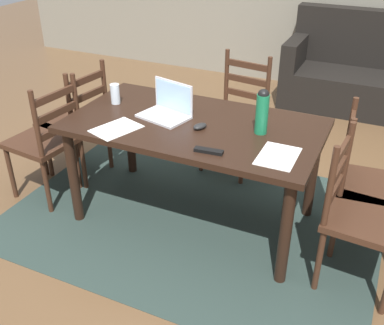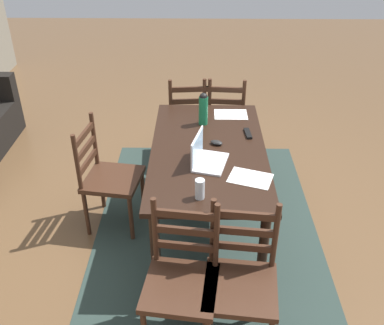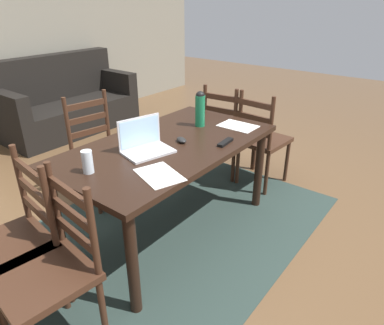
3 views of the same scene
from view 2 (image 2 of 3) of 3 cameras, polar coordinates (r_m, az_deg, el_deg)
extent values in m
plane|color=brown|center=(3.93, 1.90, -7.70)|extent=(14.00, 14.00, 0.00)
cube|color=#283833|center=(3.93, 1.91, -7.67)|extent=(2.58, 1.87, 0.01)
cube|color=black|center=(3.51, 2.11, 1.47)|extent=(1.64, 0.90, 0.04)
cylinder|color=black|center=(3.17, 9.06, -11.35)|extent=(0.07, 0.07, 0.71)
cylinder|color=black|center=(4.36, 6.75, 2.16)|extent=(0.07, 0.07, 0.71)
cylinder|color=black|center=(3.15, -4.71, -11.31)|extent=(0.07, 0.07, 0.71)
cylinder|color=black|center=(4.35, -3.04, 2.25)|extent=(0.07, 0.07, 0.71)
cube|color=#3D2316|center=(4.65, -0.41, 5.78)|extent=(0.48, 0.48, 0.04)
cylinder|color=#3D2316|center=(4.92, -2.76, 4.22)|extent=(0.04, 0.04, 0.43)
cylinder|color=#3D2316|center=(4.94, 1.66, 4.38)|extent=(0.04, 0.04, 0.43)
cylinder|color=#3D2316|center=(4.59, -2.61, 2.01)|extent=(0.04, 0.04, 0.43)
cylinder|color=#3D2316|center=(4.61, 2.12, 2.19)|extent=(0.04, 0.04, 0.43)
cylinder|color=#3D2316|center=(4.36, -2.76, 7.48)|extent=(0.04, 0.04, 0.50)
cylinder|color=#3D2316|center=(4.38, 2.26, 7.63)|extent=(0.04, 0.04, 0.50)
cube|color=#3D2316|center=(4.41, -0.24, 6.38)|extent=(0.06, 0.36, 0.05)
cube|color=#3D2316|center=(4.36, -0.24, 7.86)|extent=(0.06, 0.36, 0.05)
cube|color=#3D2316|center=(4.31, -0.25, 9.38)|extent=(0.06, 0.36, 0.05)
cube|color=#3D2316|center=(4.66, 4.06, 5.73)|extent=(0.47, 0.47, 0.04)
cylinder|color=#3D2316|center=(4.94, 1.82, 4.37)|extent=(0.04, 0.04, 0.43)
cylinder|color=#3D2316|center=(4.94, 6.24, 4.15)|extent=(0.04, 0.04, 0.43)
cylinder|color=#3D2316|center=(4.61, 1.50, 2.18)|extent=(0.04, 0.04, 0.43)
cylinder|color=#3D2316|center=(4.60, 6.23, 1.95)|extent=(0.04, 0.04, 0.43)
cylinder|color=#3D2316|center=(4.38, 1.58, 7.63)|extent=(0.04, 0.04, 0.50)
cylinder|color=#3D2316|center=(4.37, 6.60, 7.38)|extent=(0.04, 0.04, 0.50)
cube|color=#3D2316|center=(4.41, 4.04, 6.33)|extent=(0.05, 0.36, 0.05)
cube|color=#3D2316|center=(4.36, 4.10, 7.81)|extent=(0.05, 0.36, 0.05)
cube|color=#3D2316|center=(4.31, 4.17, 9.33)|extent=(0.05, 0.36, 0.05)
cube|color=#3D2316|center=(2.79, 6.23, -15.75)|extent=(0.49, 0.49, 0.04)
cylinder|color=#3D2316|center=(3.10, 9.74, -16.27)|extent=(0.04, 0.04, 0.43)
cylinder|color=#3D2316|center=(3.10, 2.44, -15.83)|extent=(0.04, 0.04, 0.43)
cylinder|color=#3D2316|center=(2.77, 10.64, -9.42)|extent=(0.04, 0.04, 0.50)
cylinder|color=#3D2316|center=(2.76, 2.69, -8.92)|extent=(0.04, 0.04, 0.50)
cube|color=#3D2316|center=(2.83, 6.54, -10.71)|extent=(0.06, 0.36, 0.05)
cube|color=#3D2316|center=(2.75, 6.70, -8.80)|extent=(0.06, 0.36, 0.05)
cube|color=#3D2316|center=(2.67, 6.87, -6.76)|extent=(0.06, 0.36, 0.05)
cube|color=#3D2316|center=(2.78, -1.48, -15.75)|extent=(0.49, 0.49, 0.04)
cylinder|color=#3D2316|center=(3.07, 2.85, -16.46)|extent=(0.04, 0.04, 0.43)
cylinder|color=#3D2316|center=(3.11, -4.40, -15.67)|extent=(0.04, 0.04, 0.43)
cylinder|color=#3D2316|center=(2.73, 3.15, -9.55)|extent=(0.04, 0.04, 0.50)
cylinder|color=#3D2316|center=(2.78, -4.77, -8.77)|extent=(0.04, 0.04, 0.50)
cube|color=#3D2316|center=(2.81, -0.83, -10.71)|extent=(0.07, 0.36, 0.05)
cube|color=#3D2316|center=(2.73, -0.85, -8.79)|extent=(0.07, 0.36, 0.05)
cube|color=#3D2316|center=(2.65, -0.88, -6.74)|extent=(0.07, 0.36, 0.05)
cube|color=#3D2316|center=(3.72, -10.10, -2.13)|extent=(0.50, 0.50, 0.04)
cylinder|color=#3D2316|center=(3.95, -6.31, -3.69)|extent=(0.04, 0.04, 0.43)
cylinder|color=#3D2316|center=(3.66, -7.83, -7.11)|extent=(0.04, 0.04, 0.43)
cylinder|color=#3D2316|center=(4.06, -11.51, -3.13)|extent=(0.04, 0.04, 0.43)
cylinder|color=#3D2316|center=(3.78, -13.40, -6.39)|extent=(0.04, 0.04, 0.43)
cylinder|color=#3D2316|center=(3.81, -12.43, 2.86)|extent=(0.04, 0.04, 0.50)
cylinder|color=#3D2316|center=(3.51, -14.53, -0.14)|extent=(0.04, 0.04, 0.50)
cube|color=#3D2316|center=(3.71, -13.24, 0.09)|extent=(0.36, 0.08, 0.05)
cube|color=#3D2316|center=(3.64, -13.48, 1.76)|extent=(0.36, 0.08, 0.05)
cube|color=#3D2316|center=(3.59, -13.73, 3.48)|extent=(0.36, 0.08, 0.05)
cube|color=silver|center=(3.31, 2.41, -0.02)|extent=(0.36, 0.29, 0.02)
cube|color=silver|center=(3.27, 0.64, 1.91)|extent=(0.31, 0.09, 0.21)
cube|color=#A5CCEA|center=(3.27, 0.74, 1.90)|extent=(0.29, 0.08, 0.19)
cylinder|color=#197247|center=(3.82, 1.46, 6.69)|extent=(0.08, 0.08, 0.25)
sphere|color=black|center=(3.77, 1.49, 8.41)|extent=(0.07, 0.07, 0.07)
cylinder|color=silver|center=(2.92, 1.01, -3.42)|extent=(0.07, 0.07, 0.14)
ellipsoid|color=black|center=(3.55, 3.16, 2.56)|extent=(0.10, 0.12, 0.03)
cube|color=black|center=(3.73, 7.18, 3.72)|extent=(0.17, 0.06, 0.02)
cube|color=white|center=(3.17, 7.50, -2.00)|extent=(0.30, 0.35, 0.00)
cube|color=white|center=(4.05, 5.00, 6.16)|extent=(0.21, 0.30, 0.00)
camera|label=1|loc=(4.89, 34.92, 20.92)|focal=42.83mm
camera|label=3|loc=(2.24, 48.06, -0.33)|focal=32.58mm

